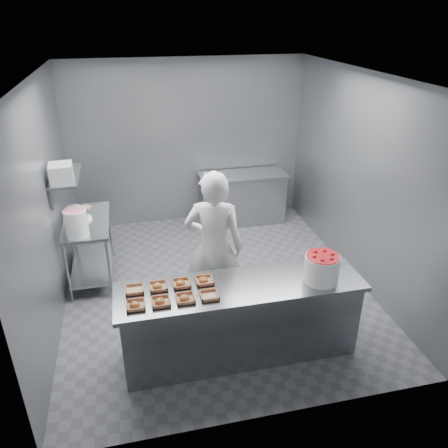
# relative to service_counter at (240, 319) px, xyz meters

# --- Properties ---
(floor) EXTENTS (4.50, 4.50, 0.00)m
(floor) POSITION_rel_service_counter_xyz_m (0.00, 1.35, -0.45)
(floor) COLOR #4C4C51
(floor) RESTS_ON ground
(ceiling) EXTENTS (4.50, 4.50, 0.00)m
(ceiling) POSITION_rel_service_counter_xyz_m (0.00, 1.35, 2.35)
(ceiling) COLOR white
(ceiling) RESTS_ON wall_back
(wall_back) EXTENTS (4.00, 0.04, 2.80)m
(wall_back) POSITION_rel_service_counter_xyz_m (0.00, 3.60, 0.95)
(wall_back) COLOR slate
(wall_back) RESTS_ON ground
(wall_left) EXTENTS (0.04, 4.50, 2.80)m
(wall_left) POSITION_rel_service_counter_xyz_m (-2.00, 1.35, 0.95)
(wall_left) COLOR slate
(wall_left) RESTS_ON ground
(wall_right) EXTENTS (0.04, 4.50, 2.80)m
(wall_right) POSITION_rel_service_counter_xyz_m (2.00, 1.35, 0.95)
(wall_right) COLOR slate
(wall_right) RESTS_ON ground
(service_counter) EXTENTS (2.60, 0.70, 0.90)m
(service_counter) POSITION_rel_service_counter_xyz_m (0.00, 0.00, 0.00)
(service_counter) COLOR slate
(service_counter) RESTS_ON ground
(prep_table) EXTENTS (0.60, 1.20, 0.90)m
(prep_table) POSITION_rel_service_counter_xyz_m (-1.65, 1.95, 0.14)
(prep_table) COLOR slate
(prep_table) RESTS_ON ground
(back_counter) EXTENTS (1.50, 0.60, 0.90)m
(back_counter) POSITION_rel_service_counter_xyz_m (0.90, 3.25, -0.00)
(back_counter) COLOR slate
(back_counter) RESTS_ON ground
(wall_shelf) EXTENTS (0.35, 0.90, 0.03)m
(wall_shelf) POSITION_rel_service_counter_xyz_m (-1.82, 1.95, 1.10)
(wall_shelf) COLOR slate
(wall_shelf) RESTS_ON wall_left
(tray_0) EXTENTS (0.19, 0.18, 0.06)m
(tray_0) POSITION_rel_service_counter_xyz_m (-1.08, -0.13, 0.47)
(tray_0) COLOR tan
(tray_0) RESTS_ON service_counter
(tray_1) EXTENTS (0.19, 0.18, 0.06)m
(tray_1) POSITION_rel_service_counter_xyz_m (-0.84, -0.13, 0.47)
(tray_1) COLOR tan
(tray_1) RESTS_ON service_counter
(tray_2) EXTENTS (0.19, 0.18, 0.06)m
(tray_2) POSITION_rel_service_counter_xyz_m (-0.60, -0.13, 0.47)
(tray_2) COLOR tan
(tray_2) RESTS_ON service_counter
(tray_3) EXTENTS (0.19, 0.18, 0.04)m
(tray_3) POSITION_rel_service_counter_xyz_m (-0.36, -0.13, 0.47)
(tray_3) COLOR tan
(tray_3) RESTS_ON service_counter
(tray_4) EXTENTS (0.19, 0.18, 0.04)m
(tray_4) POSITION_rel_service_counter_xyz_m (-1.08, 0.13, 0.47)
(tray_4) COLOR tan
(tray_4) RESTS_ON service_counter
(tray_5) EXTENTS (0.19, 0.18, 0.06)m
(tray_5) POSITION_rel_service_counter_xyz_m (-0.84, 0.13, 0.47)
(tray_5) COLOR tan
(tray_5) RESTS_ON service_counter
(tray_6) EXTENTS (0.19, 0.18, 0.06)m
(tray_6) POSITION_rel_service_counter_xyz_m (-0.60, 0.13, 0.47)
(tray_6) COLOR tan
(tray_6) RESTS_ON service_counter
(tray_7) EXTENTS (0.19, 0.18, 0.06)m
(tray_7) POSITION_rel_service_counter_xyz_m (-0.36, 0.13, 0.47)
(tray_7) COLOR tan
(tray_7) RESTS_ON service_counter
(worker) EXTENTS (0.80, 0.66, 1.90)m
(worker) POSITION_rel_service_counter_xyz_m (-0.13, 0.75, 0.50)
(worker) COLOR silver
(worker) RESTS_ON ground
(strawberry_tub) EXTENTS (0.36, 0.36, 0.30)m
(strawberry_tub) POSITION_rel_service_counter_xyz_m (0.84, -0.11, 0.61)
(strawberry_tub) COLOR white
(strawberry_tub) RESTS_ON service_counter
(glaze_bucket) EXTENTS (0.30, 0.28, 0.43)m
(glaze_bucket) POSITION_rel_service_counter_xyz_m (-1.72, 1.51, 0.64)
(glaze_bucket) COLOR white
(glaze_bucket) RESTS_ON prep_table
(bucket_lid) EXTENTS (0.37, 0.37, 0.03)m
(bucket_lid) POSITION_rel_service_counter_xyz_m (-1.74, 1.97, 0.46)
(bucket_lid) COLOR white
(bucket_lid) RESTS_ON prep_table
(rag) EXTENTS (0.17, 0.16, 0.02)m
(rag) POSITION_rel_service_counter_xyz_m (-1.68, 2.39, 0.46)
(rag) COLOR #CCB28C
(rag) RESTS_ON prep_table
(appliance) EXTENTS (0.29, 0.33, 0.23)m
(appliance) POSITION_rel_service_counter_xyz_m (-1.82, 1.68, 1.23)
(appliance) COLOR gray
(appliance) RESTS_ON wall_shelf
(paper_stack) EXTENTS (0.35, 0.29, 0.05)m
(paper_stack) POSITION_rel_service_counter_xyz_m (0.36, 3.25, 0.47)
(paper_stack) COLOR silver
(paper_stack) RESTS_ON back_counter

